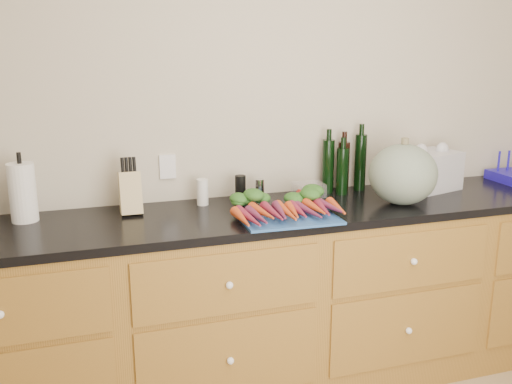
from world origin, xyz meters
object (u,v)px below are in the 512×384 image
object	(u,v)px
paper_towel	(23,193)
tomato_box	(309,190)
squash	(403,174)
cutting_board	(288,217)
knife_block	(130,193)
carrots	(285,208)

from	to	relation	value
paper_towel	tomato_box	bearing A→B (deg)	0.41
squash	tomato_box	bearing A→B (deg)	144.88
cutting_board	knife_block	bearing A→B (deg)	156.00
carrots	tomato_box	size ratio (longest dim) A/B	3.30
cutting_board	carrots	size ratio (longest dim) A/B	0.88
paper_towel	squash	bearing A→B (deg)	-8.40
squash	paper_towel	distance (m)	1.79
cutting_board	paper_towel	world-z (taller)	paper_towel
carrots	knife_block	world-z (taller)	knife_block
cutting_board	squash	xyz separation A→B (m)	(0.63, 0.06, 0.14)
carrots	paper_towel	distance (m)	1.18
carrots	knife_block	size ratio (longest dim) A/B	2.53
cutting_board	tomato_box	distance (m)	0.41
paper_towel	knife_block	size ratio (longest dim) A/B	1.34
cutting_board	tomato_box	bearing A→B (deg)	53.82
squash	knife_block	world-z (taller)	squash
squash	tomato_box	xyz separation A→B (m)	(-0.39, 0.27, -0.12)
knife_block	carrots	bearing A→B (deg)	-21.18
paper_towel	tomato_box	xyz separation A→B (m)	(1.38, 0.01, -0.10)
cutting_board	squash	size ratio (longest dim) A/B	1.31
paper_towel	carrots	bearing A→B (deg)	-13.84
cutting_board	carrots	distance (m)	0.05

